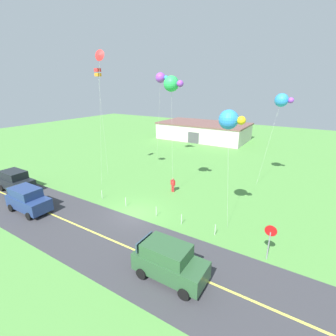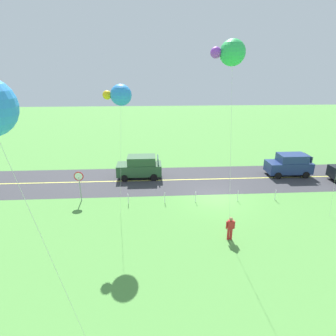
{
  "view_description": "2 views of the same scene",
  "coord_description": "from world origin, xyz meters",
  "px_view_note": "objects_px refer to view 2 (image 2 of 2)",
  "views": [
    {
      "loc": [
        12.67,
        -14.89,
        10.97
      ],
      "look_at": [
        2.27,
        2.0,
        4.19
      ],
      "focal_mm": 25.89,
      "sensor_mm": 36.0,
      "label": 1
    },
    {
      "loc": [
        5.26,
        20.2,
        10.31
      ],
      "look_at": [
        4.18,
        1.92,
        3.48
      ],
      "focal_mm": 28.54,
      "sensor_mm": 36.0,
      "label": 2
    }
  ],
  "objects_px": {
    "stop_sign": "(79,181)",
    "kite_red_low": "(231,53)",
    "car_suv_foreground": "(140,167)",
    "kite_orange_near": "(120,95)",
    "person_adult_near": "(230,228)",
    "car_parked_west_near": "(289,164)"
  },
  "relations": [
    {
      "from": "stop_sign",
      "to": "kite_red_low",
      "type": "relative_size",
      "value": 0.22
    },
    {
      "from": "person_adult_near",
      "to": "car_suv_foreground",
      "type": "bearing_deg",
      "value": 69.9
    },
    {
      "from": "car_parked_west_near",
      "to": "person_adult_near",
      "type": "bearing_deg",
      "value": 49.34
    },
    {
      "from": "kite_red_low",
      "to": "kite_orange_near",
      "type": "distance_m",
      "value": 7.4
    },
    {
      "from": "car_suv_foreground",
      "to": "stop_sign",
      "type": "height_order",
      "value": "stop_sign"
    },
    {
      "from": "kite_red_low",
      "to": "kite_orange_near",
      "type": "bearing_deg",
      "value": -23.76
    },
    {
      "from": "kite_orange_near",
      "to": "person_adult_near",
      "type": "bearing_deg",
      "value": 150.26
    },
    {
      "from": "car_suv_foreground",
      "to": "car_parked_west_near",
      "type": "distance_m",
      "value": 15.2
    },
    {
      "from": "person_adult_near",
      "to": "stop_sign",
      "type": "bearing_deg",
      "value": 101.25
    },
    {
      "from": "car_parked_west_near",
      "to": "kite_orange_near",
      "type": "height_order",
      "value": "kite_orange_near"
    },
    {
      "from": "car_suv_foreground",
      "to": "kite_red_low",
      "type": "xyz_separation_m",
      "value": [
        -5.64,
        9.71,
        9.97
      ]
    },
    {
      "from": "stop_sign",
      "to": "kite_red_low",
      "type": "bearing_deg",
      "value": 154.52
    },
    {
      "from": "car_suv_foreground",
      "to": "person_adult_near",
      "type": "height_order",
      "value": "car_suv_foreground"
    },
    {
      "from": "car_parked_west_near",
      "to": "stop_sign",
      "type": "distance_m",
      "value": 20.42
    },
    {
      "from": "person_adult_near",
      "to": "car_parked_west_near",
      "type": "bearing_deg",
      "value": -0.24
    },
    {
      "from": "car_parked_west_near",
      "to": "kite_orange_near",
      "type": "bearing_deg",
      "value": 22.61
    },
    {
      "from": "car_suv_foreground",
      "to": "kite_orange_near",
      "type": "distance_m",
      "value": 10.25
    },
    {
      "from": "person_adult_near",
      "to": "kite_red_low",
      "type": "xyz_separation_m",
      "value": [
        0.48,
        -1.11,
        10.25
      ]
    },
    {
      "from": "person_adult_near",
      "to": "kite_orange_near",
      "type": "relative_size",
      "value": 0.17
    },
    {
      "from": "person_adult_near",
      "to": "kite_orange_near",
      "type": "xyz_separation_m",
      "value": [
        6.88,
        -3.93,
        7.83
      ]
    },
    {
      "from": "car_parked_west_near",
      "to": "kite_orange_near",
      "type": "distance_m",
      "value": 18.86
    },
    {
      "from": "car_suv_foreground",
      "to": "person_adult_near",
      "type": "distance_m",
      "value": 12.44
    }
  ]
}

